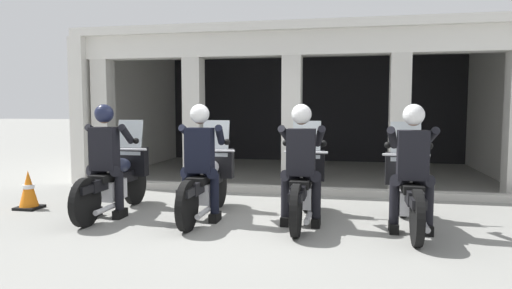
# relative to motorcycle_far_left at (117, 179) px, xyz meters

# --- Properties ---
(ground_plane) EXTENTS (80.00, 80.00, 0.00)m
(ground_plane) POSITION_rel_motorcycle_far_left_xyz_m (2.04, 3.04, -0.50)
(ground_plane) COLOR gray
(station_building) EXTENTS (8.82, 5.24, 3.09)m
(station_building) POSITION_rel_motorcycle_far_left_xyz_m (2.26, 5.07, 1.46)
(station_building) COLOR black
(station_building) RESTS_ON ground
(kerb_strip) EXTENTS (8.32, 0.24, 0.12)m
(kerb_strip) POSITION_rel_motorcycle_far_left_xyz_m (2.26, 1.98, -0.44)
(kerb_strip) COLOR #B7B5AD
(kerb_strip) RESTS_ON ground
(motorcycle_far_left) EXTENTS (0.62, 2.04, 1.35)m
(motorcycle_far_left) POSITION_rel_motorcycle_far_left_xyz_m (0.00, 0.00, 0.00)
(motorcycle_far_left) COLOR black
(motorcycle_far_left) RESTS_ON ground
(police_officer_far_left) EXTENTS (0.63, 0.61, 1.58)m
(police_officer_far_left) POSITION_rel_motorcycle_far_left_xyz_m (-0.00, -0.28, 0.44)
(police_officer_far_left) COLOR black
(police_officer_far_left) RESTS_ON ground
(motorcycle_center_left) EXTENTS (0.62, 2.04, 1.35)m
(motorcycle_center_left) POSITION_rel_motorcycle_far_left_xyz_m (1.36, 0.07, 0.00)
(motorcycle_center_left) COLOR black
(motorcycle_center_left) RESTS_ON ground
(police_officer_center_left) EXTENTS (0.63, 0.61, 1.58)m
(police_officer_center_left) POSITION_rel_motorcycle_far_left_xyz_m (1.36, -0.22, 0.44)
(police_officer_center_left) COLOR black
(police_officer_center_left) RESTS_ON ground
(motorcycle_center_right) EXTENTS (0.62, 2.04, 1.35)m
(motorcycle_center_right) POSITION_rel_motorcycle_far_left_xyz_m (2.72, 0.08, 0.00)
(motorcycle_center_right) COLOR black
(motorcycle_center_right) RESTS_ON ground
(police_officer_center_right) EXTENTS (0.63, 0.61, 1.58)m
(police_officer_center_right) POSITION_rel_motorcycle_far_left_xyz_m (2.72, -0.20, 0.44)
(police_officer_center_right) COLOR black
(police_officer_center_right) RESTS_ON ground
(motorcycle_far_right) EXTENTS (0.62, 2.04, 1.35)m
(motorcycle_far_right) POSITION_rel_motorcycle_far_left_xyz_m (4.08, -0.00, 0.00)
(motorcycle_far_right) COLOR black
(motorcycle_far_right) RESTS_ON ground
(police_officer_far_right) EXTENTS (0.63, 0.61, 1.58)m
(police_officer_far_right) POSITION_rel_motorcycle_far_left_xyz_m (4.08, -0.29, 0.44)
(police_officer_far_right) COLOR black
(police_officer_far_right) RESTS_ON ground
(traffic_cone_flank) EXTENTS (0.34, 0.34, 0.59)m
(traffic_cone_flank) POSITION_rel_motorcycle_far_left_xyz_m (-1.44, -0.05, -0.21)
(traffic_cone_flank) COLOR black
(traffic_cone_flank) RESTS_ON ground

